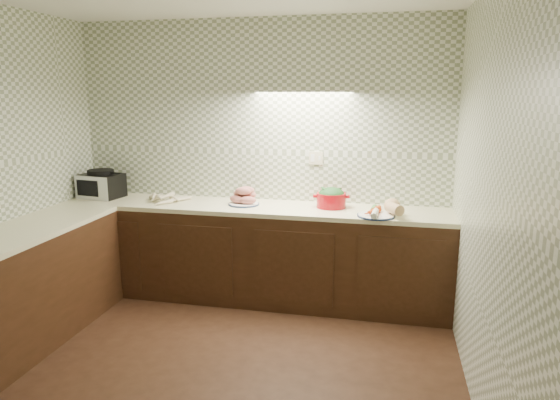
% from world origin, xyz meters
% --- Properties ---
extents(room, '(3.60, 3.60, 2.60)m').
position_xyz_m(room, '(0.00, 0.00, 1.63)').
color(room, black).
rests_on(room, ground).
extents(counter, '(3.60, 3.60, 0.90)m').
position_xyz_m(counter, '(-0.68, 0.68, 0.45)').
color(counter, black).
rests_on(counter, ground).
extents(toaster_oven, '(0.43, 0.35, 0.28)m').
position_xyz_m(toaster_oven, '(-1.56, 1.54, 1.03)').
color(toaster_oven, black).
rests_on(toaster_oven, counter).
extents(parsnip_pile, '(0.32, 0.31, 0.07)m').
position_xyz_m(parsnip_pile, '(-0.88, 1.46, 0.93)').
color(parsnip_pile, beige).
rests_on(parsnip_pile, counter).
extents(sweet_potato_plate, '(0.29, 0.29, 0.17)m').
position_xyz_m(sweet_potato_plate, '(-0.08, 1.53, 0.97)').
color(sweet_potato_plate, '#132244').
rests_on(sweet_potato_plate, counter).
extents(onion_bowl, '(0.16, 0.16, 0.12)m').
position_xyz_m(onion_bowl, '(-0.12, 1.64, 0.95)').
color(onion_bowl, black).
rests_on(onion_bowl, counter).
extents(dutch_oven, '(0.33, 0.30, 0.18)m').
position_xyz_m(dutch_oven, '(0.73, 1.58, 0.99)').
color(dutch_oven, '#A80A13').
rests_on(dutch_oven, counter).
extents(veg_plate, '(0.41, 0.41, 0.15)m').
position_xyz_m(veg_plate, '(1.20, 1.37, 0.95)').
color(veg_plate, '#132244').
rests_on(veg_plate, counter).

